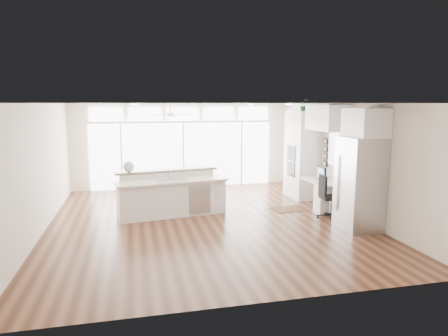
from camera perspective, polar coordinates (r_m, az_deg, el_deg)
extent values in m
cube|color=#402113|center=(9.38, -2.65, -7.59)|extent=(7.00, 8.00, 0.02)
cube|color=silver|center=(8.98, -2.78, 9.20)|extent=(7.00, 8.00, 0.02)
cube|color=white|center=(13.01, -5.88, 3.19)|extent=(7.00, 0.04, 2.70)
cube|color=white|center=(5.27, 5.15, -5.61)|extent=(7.00, 0.04, 2.70)
cube|color=white|center=(9.14, -24.84, -0.13)|extent=(0.04, 8.00, 2.70)
cube|color=white|center=(10.29, 16.83, 1.28)|extent=(0.04, 8.00, 2.70)
cube|color=white|center=(12.98, -5.83, 1.85)|extent=(5.80, 0.06, 2.08)
cube|color=white|center=(12.88, -5.93, 7.73)|extent=(5.90, 0.06, 0.40)
cube|color=white|center=(10.51, 15.88, 2.58)|extent=(0.04, 0.85, 0.85)
cube|color=white|center=(11.69, -7.68, 8.04)|extent=(1.16, 1.16, 0.32)
cube|color=#F0E6CC|center=(9.18, -3.00, 9.08)|extent=(3.40, 3.00, 0.02)
cube|color=white|center=(11.75, 11.06, 1.94)|extent=(0.64, 1.20, 2.50)
cube|color=white|center=(10.55, 14.03, -3.78)|extent=(0.72, 1.30, 0.76)
cube|color=white|center=(10.32, 14.65, 6.97)|extent=(0.64, 1.30, 0.64)
cube|color=#ACACB1|center=(9.01, 18.82, -2.16)|extent=(0.76, 0.90, 2.00)
cube|color=white|center=(8.89, 19.58, 6.11)|extent=(0.64, 0.90, 0.60)
cube|color=black|center=(11.07, 14.31, 2.18)|extent=(0.06, 0.22, 0.80)
cube|color=white|center=(9.79, -7.45, -3.67)|extent=(2.80, 1.41, 1.06)
cube|color=#391F12|center=(10.47, 9.13, -5.83)|extent=(0.88, 0.68, 0.01)
cube|color=black|center=(9.80, 14.99, -4.01)|extent=(0.57, 0.53, 1.02)
sphere|color=silver|center=(9.87, -13.46, 0.20)|extent=(0.30, 0.30, 0.27)
cube|color=black|center=(10.40, 13.76, -0.75)|extent=(0.10, 0.46, 0.38)
cube|color=silver|center=(10.36, 12.88, -1.77)|extent=(0.14, 0.34, 0.02)
imported|color=#285D28|center=(11.66, 11.27, 8.64)|extent=(0.30, 0.33, 0.24)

